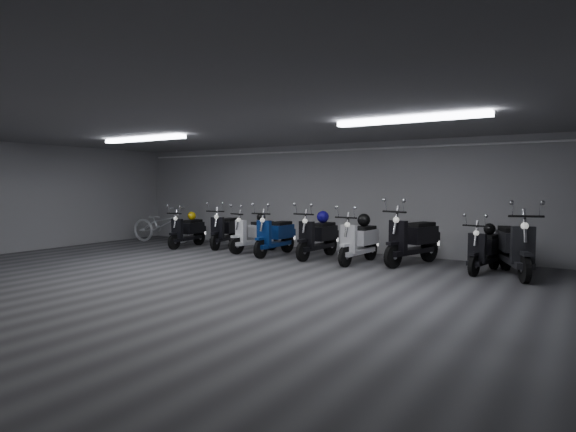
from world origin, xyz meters
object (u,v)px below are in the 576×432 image
Objects in this scene: scooter_7 at (412,231)px; helmet_0 at (490,229)px; scooter_8 at (485,243)px; helmet_3 at (364,220)px; scooter_1 at (225,224)px; helmet_2 at (323,217)px; scooter_2 at (254,228)px; scooter_5 at (317,230)px; helmet_4 at (261,217)px; scooter_6 at (359,234)px; scooter_0 at (187,226)px; bicycle at (162,221)px; helmet_1 at (192,216)px; scooter_4 at (275,229)px; scooter_9 at (515,238)px.

scooter_7 is 1.55m from helmet_0.
helmet_3 is at bearing -168.33° from scooter_8.
scooter_1 reaches higher than helmet_2.
scooter_7 reaches higher than scooter_2.
helmet_3 is (-1.03, -0.20, 0.22)m from scooter_7.
scooter_5 is at bearing -167.55° from scooter_8.
helmet_4 is (0.06, 0.22, 0.27)m from scooter_2.
scooter_2 is at bearing -179.20° from scooter_6.
scooter_6 is (4.18, -0.45, 0.01)m from scooter_1.
scooter_0 is at bearing -173.61° from scooter_5.
bicycle is at bearing 157.57° from scooter_0.
scooter_5 is at bearing 14.81° from scooter_2.
scooter_0 is 2.15m from scooter_2.
scooter_2 reaches higher than helmet_0.
scooter_2 is at bearing -173.21° from helmet_2.
helmet_1 is (-0.02, 0.22, 0.26)m from scooter_0.
helmet_0 is (1.55, 0.08, 0.12)m from scooter_7.
scooter_7 is (1.05, 0.44, 0.08)m from scooter_6.
helmet_3 is (2.25, 0.23, 0.29)m from scooter_4.
scooter_8 is at bearing 5.77° from scooter_5.
scooter_5 is 3.69m from scooter_8.
scooter_2 is at bearing -0.00° from helmet_1.
scooter_4 is 7.71× the size of helmet_0.
helmet_1 is (-0.97, -0.26, 0.22)m from scooter_1.
scooter_2 is at bearing -177.20° from scooter_5.
bicycle is 8.71× the size of helmet_1.
scooter_0 is 6.91× the size of helmet_4.
helmet_4 is at bearing -101.44° from bicycle.
helmet_3 is at bearing -2.19° from scooter_0.
scooter_1 reaches higher than helmet_4.
scooter_2 is 3.02m from helmet_3.
helmet_2 is at bearing -101.44° from bicycle.
scooter_2 is 1.04× the size of scooter_8.
scooter_5 reaches higher than scooter_0.
scooter_4 is 0.98× the size of scooter_5.
helmet_0 is at bearing 1.19° from helmet_4.
bicycle is 3.66m from helmet_4.
bicycle reaches higher than helmet_3.
helmet_0 is (7.72, 0.56, 0.25)m from scooter_0.
scooter_0 reaches higher than helmet_4.
helmet_2 is at bearing -178.23° from helmet_0.
scooter_8 is at bearing 16.78° from scooter_2.
scooter_9 is 0.97× the size of bicycle.
helmet_3 is 1.23× the size of helmet_4.
scooter_2 is 5.82× the size of helmet_2.
scooter_4 is at bearing 160.35° from scooter_9.
scooter_2 reaches higher than helmet_2.
scooter_6 is at bearing -94.36° from helmet_3.
scooter_2 is at bearing 167.08° from scooter_4.
scooter_8 is 0.79× the size of bicycle.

